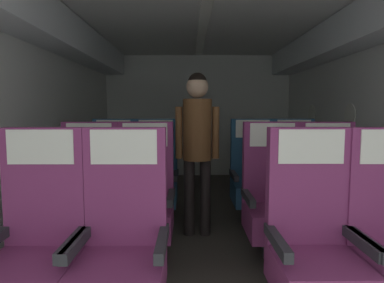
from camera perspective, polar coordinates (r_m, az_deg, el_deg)
The scene contains 14 objects.
ground at distance 3.45m, azimuth 2.44°, elevation -15.85°, with size 3.71×6.37×0.02m, color #3D3833.
fuselage_shell at distance 3.51m, azimuth 2.34°, elevation 12.40°, with size 3.59×6.02×2.32m.
seat_a_left_window at distance 2.12m, azimuth -25.39°, elevation -16.40°, with size 0.51×0.51×1.15m.
seat_a_left_aisle at distance 1.97m, azimuth -12.03°, elevation -17.67°, with size 0.51×0.51×1.15m.
seat_a_right_window at distance 2.06m, azimuth 20.49°, elevation -16.77°, with size 0.51×0.51×1.15m.
seat_b_left_window at distance 2.91m, azimuth -17.73°, elevation -10.09°, with size 0.51×0.51×1.15m.
seat_b_left_aisle at distance 2.83m, azimuth -8.30°, elevation -10.35°, with size 0.51×0.51×1.15m.
seat_b_right_aisle at distance 3.02m, azimuth 22.86°, elevation -9.69°, with size 0.51×0.51×1.15m.
seat_b_right_window at distance 2.88m, azimuth 14.03°, elevation -10.18°, with size 0.51×0.51×1.15m.
seat_c_left_window at distance 3.77m, azimuth -13.66°, elevation -6.43°, with size 0.51×0.51×1.15m.
seat_c_left_aisle at distance 3.69m, azimuth -6.40°, elevation -6.55°, with size 0.51×0.51×1.15m.
seat_c_right_aisle at distance 3.88m, azimuth 17.56°, elevation -6.20°, with size 0.51×0.51×1.15m.
seat_c_right_window at distance 3.74m, azimuth 10.65°, elevation -6.45°, with size 0.51×0.51×1.15m.
flight_attendant at distance 3.19m, azimuth 0.93°, elevation 0.90°, with size 0.43×0.28×1.61m.
Camera 1 is at (-0.17, -0.22, 1.25)m, focal length 30.55 mm.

